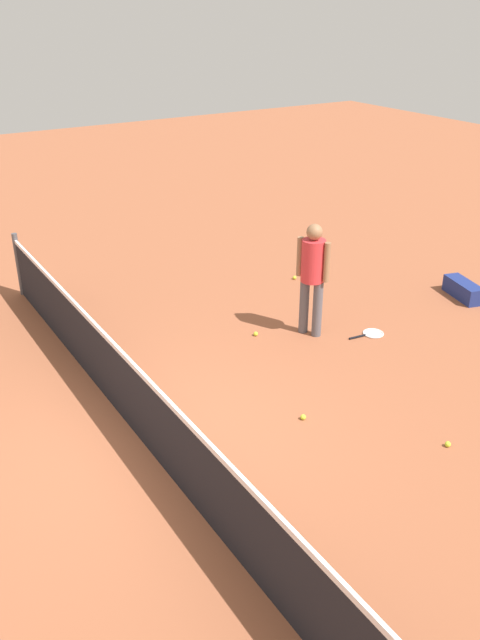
% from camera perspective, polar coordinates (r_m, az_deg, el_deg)
% --- Properties ---
extents(ground_plane, '(40.00, 40.00, 0.00)m').
position_cam_1_polar(ground_plane, '(7.62, -7.98, -10.73)').
color(ground_plane, '#9E5638').
extents(court_net, '(10.09, 0.09, 1.07)m').
position_cam_1_polar(court_net, '(7.33, -8.22, -7.59)').
color(court_net, '#4C4C51').
rests_on(court_net, ground_plane).
extents(player_near_side, '(0.51, 0.45, 1.70)m').
position_cam_1_polar(player_near_side, '(9.55, 6.27, 4.25)').
color(player_near_side, '#595960').
rests_on(player_near_side, ground_plane).
extents(tennis_racket_near_player, '(0.35, 0.60, 0.03)m').
position_cam_1_polar(tennis_racket_near_player, '(10.07, 11.27, -1.16)').
color(tennis_racket_near_player, white).
rests_on(tennis_racket_near_player, ground_plane).
extents(tennis_ball_near_player, '(0.07, 0.07, 0.07)m').
position_cam_1_polar(tennis_ball_near_player, '(7.88, 17.45, -10.16)').
color(tennis_ball_near_player, '#C6E033').
rests_on(tennis_ball_near_player, ground_plane).
extents(tennis_ball_by_net, '(0.07, 0.07, 0.07)m').
position_cam_1_polar(tennis_ball_by_net, '(9.83, 1.36, -1.20)').
color(tennis_ball_by_net, '#C6E033').
rests_on(tennis_ball_by_net, ground_plane).
extents(tennis_ball_midcourt, '(0.07, 0.07, 0.07)m').
position_cam_1_polar(tennis_ball_midcourt, '(11.86, 4.72, 3.66)').
color(tennis_ball_midcourt, '#C6E033').
rests_on(tennis_ball_midcourt, ground_plane).
extents(tennis_ball_baseline, '(0.07, 0.07, 0.07)m').
position_cam_1_polar(tennis_ball_baseline, '(8.00, 5.45, -8.32)').
color(tennis_ball_baseline, '#C6E033').
rests_on(tennis_ball_baseline, ground_plane).
extents(equipment_bag, '(0.85, 0.48, 0.28)m').
position_cam_1_polar(equipment_bag, '(11.68, 18.56, 2.55)').
color(equipment_bag, navy).
rests_on(equipment_bag, ground_plane).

